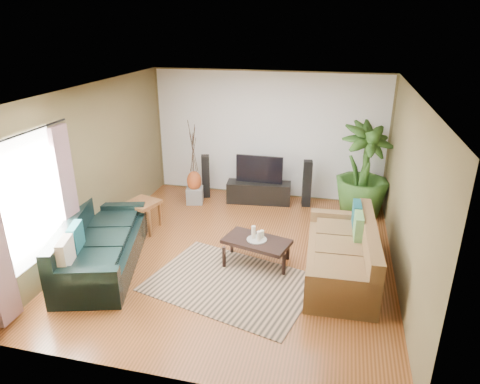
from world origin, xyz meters
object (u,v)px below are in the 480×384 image
(tv_stand, at_px, (259,192))
(side_table, at_px, (143,216))
(speaker_right, at_px, (307,184))
(pedestal, at_px, (195,195))
(television, at_px, (259,169))
(speaker_left, at_px, (206,176))
(sofa_left, at_px, (102,242))
(potted_plant, at_px, (363,171))
(vase, at_px, (194,181))
(sofa_right, at_px, (341,250))
(coffee_table, at_px, (257,251))

(tv_stand, bearing_deg, side_table, -142.15)
(speaker_right, height_order, pedestal, speaker_right)
(television, height_order, speaker_left, television)
(sofa_left, height_order, potted_plant, potted_plant)
(television, relative_size, speaker_left, 1.04)
(side_table, bearing_deg, vase, 70.58)
(speaker_right, xyz_separation_m, pedestal, (-2.33, -0.40, -0.32))
(sofa_right, bearing_deg, tv_stand, -147.41)
(speaker_right, bearing_deg, sofa_left, -141.64)
(coffee_table, relative_size, pedestal, 3.04)
(vase, bearing_deg, tv_stand, 14.39)
(sofa_right, relative_size, side_table, 3.84)
(television, distance_m, speaker_right, 1.03)
(speaker_right, bearing_deg, television, 173.41)
(pedestal, bearing_deg, coffee_table, -50.01)
(sofa_left, relative_size, tv_stand, 1.73)
(potted_plant, bearing_deg, vase, -176.89)
(tv_stand, xyz_separation_m, speaker_right, (1.00, 0.06, 0.27))
(coffee_table, bearing_deg, sofa_left, -150.13)
(side_table, bearing_deg, potted_plant, 22.44)
(coffee_table, distance_m, speaker_right, 2.59)
(speaker_left, distance_m, speaker_right, 2.20)
(sofa_left, relative_size, speaker_left, 2.46)
(tv_stand, bearing_deg, sofa_right, -61.10)
(television, distance_m, side_table, 2.60)
(sofa_right, distance_m, pedestal, 3.74)
(television, xyz_separation_m, vase, (-1.32, -0.36, -0.25))
(sofa_right, distance_m, speaker_left, 3.87)
(speaker_left, relative_size, vase, 2.19)
(speaker_right, relative_size, pedestal, 2.91)
(speaker_left, bearing_deg, tv_stand, -20.36)
(speaker_left, relative_size, side_table, 1.67)
(speaker_left, xyz_separation_m, potted_plant, (3.27, -0.20, 0.46))
(coffee_table, bearing_deg, potted_plant, 69.36)
(speaker_right, height_order, vase, speaker_right)
(sofa_right, bearing_deg, speaker_left, -133.18)
(vase, bearing_deg, coffee_table, -50.01)
(sofa_left, height_order, tv_stand, sofa_left)
(television, bearing_deg, side_table, -135.64)
(coffee_table, height_order, television, television)
(tv_stand, distance_m, side_table, 2.54)
(tv_stand, relative_size, speaker_left, 1.42)
(sofa_left, xyz_separation_m, sofa_right, (3.63, 0.60, 0.00))
(television, xyz_separation_m, side_table, (-1.83, -1.79, -0.46))
(sofa_left, height_order, speaker_right, speaker_right)
(tv_stand, height_order, pedestal, tv_stand)
(sofa_left, height_order, sofa_right, same)
(potted_plant, bearing_deg, coffee_table, -125.41)
(television, xyz_separation_m, potted_plant, (2.08, -0.17, 0.19))
(potted_plant, xyz_separation_m, side_table, (-3.90, -1.61, -0.65))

